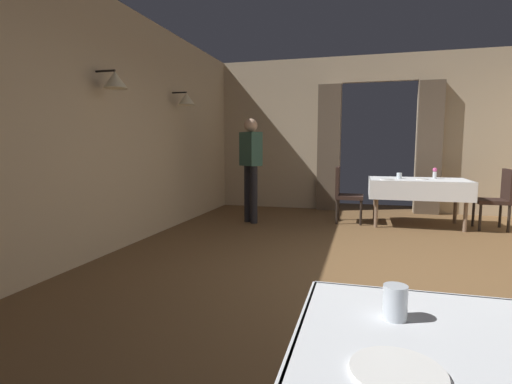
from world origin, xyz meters
The scene contains 13 objects.
ground centered at (0.00, 0.00, 0.00)m, with size 10.08×10.08×0.00m, color brown.
wall_left centered at (-3.20, 0.00, 1.51)m, with size 0.49×8.40×3.00m.
wall_back centered at (0.00, 4.18, 1.51)m, with size 6.40×0.27×3.00m.
dining_table_mid centered at (0.60, 2.85, 0.65)m, with size 1.51×0.91×0.75m.
chair_mid_right centered at (1.74, 2.83, 0.52)m, with size 0.44×0.44×0.93m.
chair_mid_left centered at (-0.54, 2.80, 0.52)m, with size 0.44×0.44×0.93m.
glass_near_b centered at (-0.15, -2.63, 0.80)m, with size 0.07×0.07×0.10m, color silver.
plate_near_c centered at (-0.16, -2.93, 0.76)m, with size 0.22×0.22×0.01m, color white.
flower_vase_mid centered at (0.87, 3.03, 0.85)m, with size 0.07×0.07×0.18m.
plate_mid_b centered at (0.11, 2.55, 0.76)m, with size 0.21×0.21×0.01m, color white.
plate_mid_c centered at (0.65, 2.78, 0.76)m, with size 0.18×0.18×0.01m, color white.
glass_mid_d centered at (0.31, 2.84, 0.80)m, with size 0.08×0.08×0.10m, color silver.
person_waiter_by_doorway centered at (-2.05, 2.39, 1.02)m, with size 0.42×0.40×1.72m.
Camera 1 is at (-0.25, -3.83, 1.27)m, focal length 27.47 mm.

